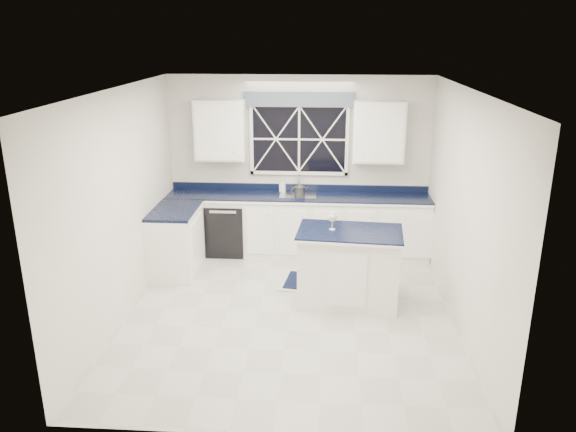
# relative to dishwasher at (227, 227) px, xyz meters

# --- Properties ---
(ground) EXTENTS (4.50, 4.50, 0.00)m
(ground) POSITION_rel_dishwasher_xyz_m (1.10, -1.95, -0.41)
(ground) COLOR #A8A8A4
(ground) RESTS_ON ground
(back_wall) EXTENTS (4.00, 0.10, 2.70)m
(back_wall) POSITION_rel_dishwasher_xyz_m (1.10, 0.30, 0.94)
(back_wall) COLOR silver
(back_wall) RESTS_ON ground
(base_cabinets) EXTENTS (3.99, 1.60, 0.90)m
(base_cabinets) POSITION_rel_dishwasher_xyz_m (0.77, -0.17, 0.04)
(base_cabinets) COLOR white
(base_cabinets) RESTS_ON ground
(countertop) EXTENTS (3.98, 0.64, 0.04)m
(countertop) POSITION_rel_dishwasher_xyz_m (1.10, 0.00, 0.51)
(countertop) COLOR black
(countertop) RESTS_ON base_cabinets
(dishwasher) EXTENTS (0.60, 0.58, 0.82)m
(dishwasher) POSITION_rel_dishwasher_xyz_m (0.00, 0.00, 0.00)
(dishwasher) COLOR black
(dishwasher) RESTS_ON ground
(window) EXTENTS (1.65, 0.09, 1.26)m
(window) POSITION_rel_dishwasher_xyz_m (1.10, 0.25, 1.42)
(window) COLOR black
(window) RESTS_ON ground
(upper_cabinets) EXTENTS (3.10, 0.34, 0.90)m
(upper_cabinets) POSITION_rel_dishwasher_xyz_m (1.10, 0.13, 1.49)
(upper_cabinets) COLOR white
(upper_cabinets) RESTS_ON ground
(faucet) EXTENTS (0.05, 0.20, 0.30)m
(faucet) POSITION_rel_dishwasher_xyz_m (1.10, 0.19, 0.69)
(faucet) COLOR #BCBCBF
(faucet) RESTS_ON countertop
(island) EXTENTS (1.35, 0.88, 0.96)m
(island) POSITION_rel_dishwasher_xyz_m (1.82, -1.60, 0.07)
(island) COLOR white
(island) RESTS_ON ground
(rug) EXTENTS (1.25, 0.86, 0.02)m
(rug) POSITION_rel_dishwasher_xyz_m (1.51, -1.10, -0.40)
(rug) COLOR beige
(rug) RESTS_ON ground
(kettle) EXTENTS (0.25, 0.21, 0.19)m
(kettle) POSITION_rel_dishwasher_xyz_m (1.12, 0.02, 0.62)
(kettle) COLOR #303032
(kettle) RESTS_ON countertop
(wine_glass) EXTENTS (0.10, 0.10, 0.23)m
(wine_glass) POSITION_rel_dishwasher_xyz_m (1.60, -1.56, 0.70)
(wine_glass) COLOR silver
(wine_glass) RESTS_ON island
(soap_bottle) EXTENTS (0.10, 0.10, 0.20)m
(soap_bottle) POSITION_rel_dishwasher_xyz_m (0.85, 0.22, 0.63)
(soap_bottle) COLOR silver
(soap_bottle) RESTS_ON countertop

